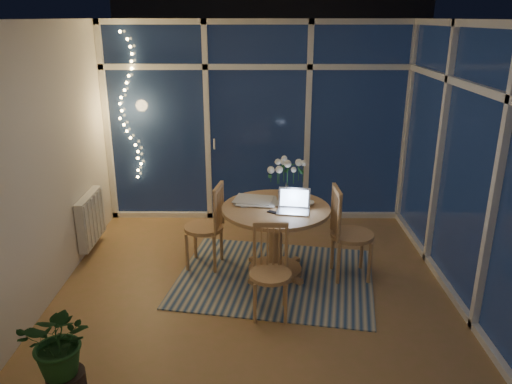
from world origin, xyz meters
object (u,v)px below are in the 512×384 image
chair_right (352,233)px  flower_vase (286,190)px  dining_table (275,241)px  laptop (293,201)px  chair_left (204,226)px  potted_plant (61,348)px  chair_front (270,272)px

chair_right → flower_vase: 0.82m
dining_table → laptop: size_ratio=3.48×
dining_table → chair_left: bearing=167.6°
chair_right → potted_plant: chair_right is taller
chair_right → chair_front: size_ratio=1.16×
dining_table → laptop: laptop is taller
laptop → flower_vase: size_ratio=1.53×
dining_table → laptop: bearing=-38.7°
chair_front → flower_vase: (0.19, 1.02, 0.43)m
chair_right → flower_vase: chair_right is taller
chair_right → flower_vase: (-0.67, 0.29, 0.36)m
chair_left → potted_plant: chair_left is taller
chair_right → chair_front: bearing=127.0°
dining_table → flower_vase: flower_vase is taller
chair_right → flower_vase: size_ratio=4.82×
dining_table → potted_plant: bearing=-131.2°
chair_left → flower_vase: bearing=103.6°
chair_front → chair_left: bearing=126.8°
potted_plant → laptop: bearing=43.7°
chair_left → flower_vase: (0.89, 0.06, 0.39)m
chair_left → chair_right: bearing=91.3°
chair_front → laptop: bearing=70.6°
dining_table → chair_left: size_ratio=1.16×
potted_plant → chair_left: bearing=67.6°
laptop → flower_vase: 0.37m
chair_left → chair_right: chair_right is taller
flower_vase → potted_plant: (-1.71, -2.04, -0.49)m
dining_table → chair_right: bearing=-4.6°
chair_front → laptop: size_ratio=2.71×
laptop → potted_plant: laptop is taller
chair_right → potted_plant: bearing=123.2°
chair_left → potted_plant: 2.15m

